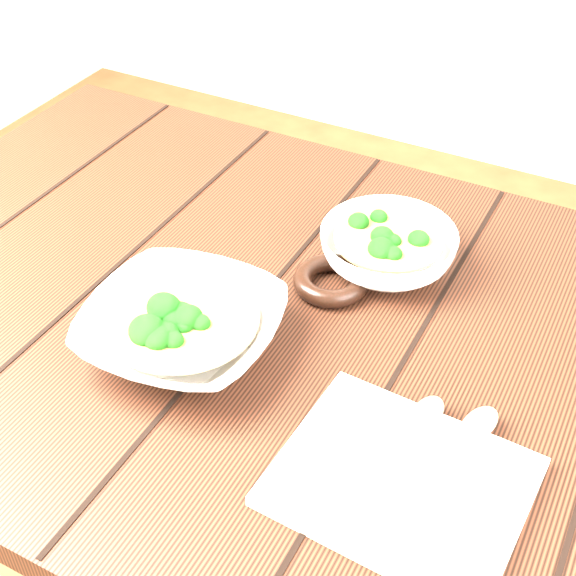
% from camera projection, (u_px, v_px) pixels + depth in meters
% --- Properties ---
extents(table, '(1.20, 0.80, 0.75)m').
position_uv_depth(table, '(270.00, 379.00, 1.06)').
color(table, '#3B1C10').
rests_on(table, ground).
extents(soup_bowl_front, '(0.24, 0.24, 0.07)m').
position_uv_depth(soup_bowl_front, '(182.00, 327.00, 0.92)').
color(soup_bowl_front, silver).
rests_on(soup_bowl_front, table).
extents(soup_bowl_back, '(0.22, 0.22, 0.06)m').
position_uv_depth(soup_bowl_back, '(388.00, 248.00, 1.04)').
color(soup_bowl_back, silver).
rests_on(soup_bowl_back, table).
extents(trivet, '(0.12, 0.12, 0.02)m').
position_uv_depth(trivet, '(331.00, 280.00, 1.01)').
color(trivet, black).
rests_on(trivet, table).
extents(napkin, '(0.25, 0.21, 0.01)m').
position_uv_depth(napkin, '(401.00, 482.00, 0.78)').
color(napkin, beige).
rests_on(napkin, table).
extents(spoon_left, '(0.04, 0.20, 0.01)m').
position_uv_depth(spoon_left, '(410.00, 438.00, 0.81)').
color(spoon_left, '#B3AC9E').
rests_on(spoon_left, napkin).
extents(spoon_right, '(0.06, 0.19, 0.01)m').
position_uv_depth(spoon_right, '(459.00, 445.00, 0.80)').
color(spoon_right, '#B3AC9E').
rests_on(spoon_right, napkin).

